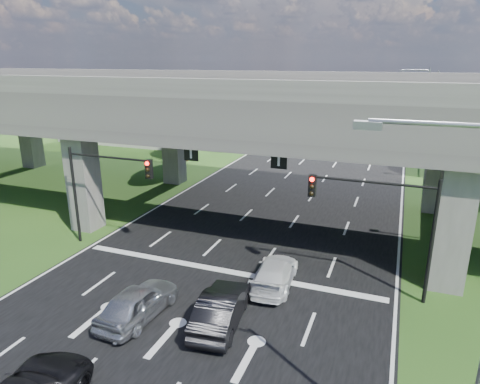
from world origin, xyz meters
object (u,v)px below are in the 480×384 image
Objects in this scene: streetlight_near at (474,301)px; streetlight_beyond at (422,104)px; car_white at (275,273)px; signal_left at (102,180)px; signal_right at (384,214)px; car_silver at (138,302)px; car_dark at (221,308)px; streetlight_far at (427,122)px.

streetlight_beyond is (0.00, 46.00, 0.00)m from streetlight_near.
car_white is at bearing 128.29° from streetlight_near.
streetlight_beyond is (17.92, 36.06, 1.66)m from signal_left.
signal_right is at bearing 0.00° from signal_left.
signal_left is (-15.65, 0.00, 0.00)m from signal_right.
signal_right is 10.33m from streetlight_near.
car_dark is at bearing -163.69° from car_silver.
streetlight_beyond is at bearing -108.82° from car_dark.
streetlight_far is at bearing -90.00° from streetlight_beyond.
streetlight_beyond is 2.15× the size of car_dark.
streetlight_far is at bearing -115.75° from car_dark.
car_dark is at bearing 68.92° from car_white.
car_silver is (-11.90, 4.15, -5.06)m from streetlight_near.
streetlight_far is (0.00, 30.00, 0.00)m from streetlight_near.
car_silver is at bearing 160.79° from streetlight_near.
signal_right is 1.32× the size of car_white.
signal_right reaches higher than car_white.
streetlight_far is at bearing -113.11° from car_white.
signal_right is at bearing -173.38° from car_white.
car_silver is at bearing 40.96° from car_white.
car_dark is at bearing -140.74° from signal_right.
signal_left is 1.32× the size of car_white.
streetlight_near is 30.00m from streetlight_far.
streetlight_near is at bearing -77.12° from signal_right.
signal_right is 11.74m from car_silver.
streetlight_beyond is at bearing -103.19° from car_silver.
car_dark reaches higher than car_white.
signal_left is 0.60× the size of streetlight_far.
car_white is (1.19, 3.98, -0.11)m from car_dark.
signal_left is at bearing -9.40° from car_white.
signal_right is 6.04m from car_white.
car_dark is at bearing -27.10° from signal_left.
streetlight_near reaches higher than car_dark.
signal_right is 8.49m from car_dark.
streetlight_beyond is (2.27, 36.06, 1.66)m from signal_right.
signal_left is 0.60× the size of streetlight_beyond.
signal_right is at bearing 102.88° from streetlight_near.
car_dark is at bearing 148.83° from streetlight_near.
signal_left reaches higher than car_silver.
car_dark is (3.60, 0.87, 0.01)m from car_silver.
signal_left is at bearing -131.78° from streetlight_far.
car_white is (-7.11, -37.00, -5.16)m from streetlight_beyond.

